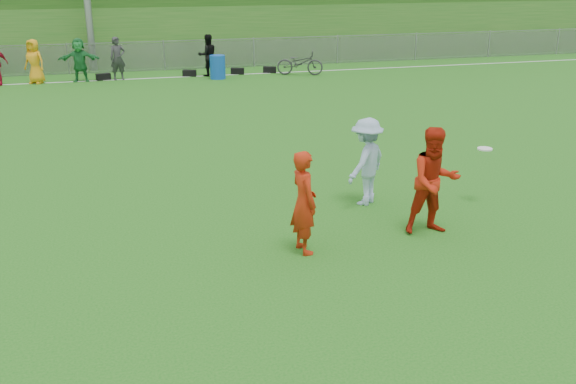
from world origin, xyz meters
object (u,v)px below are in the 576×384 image
object	(u,v)px
recycling_bin	(218,67)
bicycle	(300,63)
player_blue	(366,162)
frisbee	(485,149)
player_red_center	(434,181)
player_red_left	(304,202)

from	to	relation	value
recycling_bin	bicycle	size ratio (longest dim) A/B	0.49
player_blue	recycling_bin	bearing A→B (deg)	-128.00
frisbee	recycling_bin	size ratio (longest dim) A/B	0.31
frisbee	recycling_bin	distance (m)	15.80
player_red_center	recycling_bin	bearing A→B (deg)	96.77
frisbee	bicycle	xyz separation A→B (m)	(0.93, 15.58, -0.58)
player_blue	frisbee	size ratio (longest dim) A/B	5.87
recycling_bin	player_blue	bearing A→B (deg)	-88.66
player_red_center	frisbee	size ratio (longest dim) A/B	6.48
recycling_bin	frisbee	bearing A→B (deg)	-80.75
player_red_center	frisbee	world-z (taller)	player_red_center
player_red_center	bicycle	bearing A→B (deg)	84.92
player_blue	recycling_bin	world-z (taller)	player_blue
player_red_left	recycling_bin	xyz separation A→B (m)	(1.43, 16.83, -0.37)
player_red_center	frisbee	distance (m)	1.96
player_red_left	frisbee	bearing A→B (deg)	-80.71
player_red_center	recycling_bin	xyz separation A→B (m)	(-0.92, 16.67, -0.46)
player_blue	frisbee	xyz separation A→B (m)	(2.19, -0.55, 0.24)
player_red_center	recycling_bin	size ratio (longest dim) A/B	1.98
player_red_left	player_red_center	distance (m)	2.36
player_red_center	bicycle	xyz separation A→B (m)	(2.55, 16.68, -0.43)
player_blue	frisbee	bearing A→B (deg)	126.63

